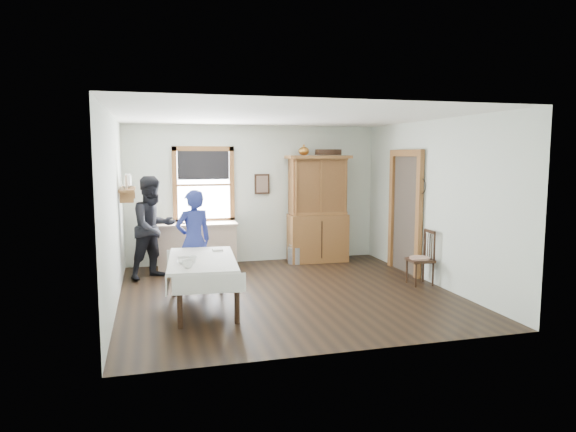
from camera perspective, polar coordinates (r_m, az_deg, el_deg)
The scene contains 20 objects.
room at distance 7.80m, azimuth -0.15°, elevation 1.09°, with size 5.01×5.01×2.70m.
window at distance 10.03m, azimuth -9.36°, elevation 3.91°, with size 1.18×0.07×1.48m.
doorway at distance 9.51m, azimuth 12.94°, elevation 0.82°, with size 0.09×1.14×2.22m.
wall_shelf at distance 9.06m, azimuth -17.41°, elevation 2.99°, with size 0.24×1.00×0.44m.
framed_picture at distance 10.21m, azimuth -2.90°, elevation 3.56°, with size 0.30×0.04×0.40m, color #331C11.
rug_beater at distance 8.99m, azimuth 14.64°, elevation 4.00°, with size 0.27×0.27×0.01m, color black.
work_counter at distance 9.84m, azimuth -10.05°, elevation -3.24°, with size 1.49×0.57×0.85m, color tan.
china_hutch at distance 10.23m, azimuth 3.33°, elevation 0.81°, with size 1.24×0.59×2.12m, color brown.
dining_table at distance 7.27m, azimuth -9.48°, elevation -7.39°, with size 0.93×1.77×0.71m, color silver.
spindle_chair at distance 8.72m, azimuth 14.47°, elevation -4.48°, with size 0.42×0.42×0.91m, color #331C11.
pail at distance 10.13m, azimuth 0.84°, elevation -4.36°, with size 0.31×0.31×0.33m, color #A4A7AD.
wicker_basket at distance 10.23m, azimuth 2.14°, elevation -4.61°, with size 0.35×0.25×0.21m, color #AB834D.
woman_blue at distance 8.17m, azimuth -10.44°, elevation -3.11°, with size 0.54×0.35×1.47m, color navy.
figure_dark at distance 9.13m, azimuth -14.71°, elevation -1.65°, with size 0.80×0.62×1.64m, color black.
table_cup_a at distance 6.61m, azimuth -11.11°, elevation -5.25°, with size 0.13×0.13×0.10m, color white.
table_cup_b at distance 6.90m, azimuth -10.54°, elevation -4.77°, with size 0.10×0.10×0.10m, color white.
table_bowl at distance 6.88m, azimuth -11.46°, elevation -5.01°, with size 0.20×0.20×0.05m, color white.
counter_book at distance 9.83m, azimuth -11.78°, elevation -0.70°, with size 0.17×0.23×0.02m, color #765D4F.
counter_bowl at distance 9.79m, azimuth -10.30°, elevation -0.59°, with size 0.19×0.19×0.06m, color white.
shelf_bowl at distance 9.08m, azimuth -17.42°, elevation 3.15°, with size 0.22×0.22×0.05m, color white.
Camera 1 is at (-2.00, -7.50, 2.13)m, focal length 32.00 mm.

